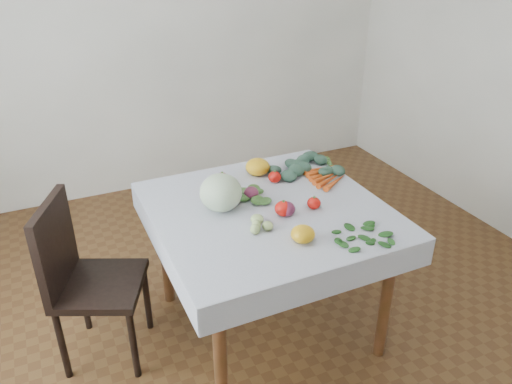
{
  "coord_description": "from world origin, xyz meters",
  "views": [
    {
      "loc": [
        -0.95,
        -1.93,
        1.98
      ],
      "look_at": [
        -0.04,
        0.07,
        0.82
      ],
      "focal_mm": 35.0,
      "sensor_mm": 36.0,
      "label": 1
    }
  ],
  "objects_px": {
    "table": "(268,226)",
    "heirloom_back": "(258,167)",
    "cabbage": "(221,193)",
    "chair": "(81,272)",
    "carrot_bunch": "(327,175)"
  },
  "relations": [
    {
      "from": "table",
      "to": "heirloom_back",
      "type": "distance_m",
      "value": 0.42
    },
    {
      "from": "chair",
      "to": "carrot_bunch",
      "type": "relative_size",
      "value": 3.26
    },
    {
      "from": "table",
      "to": "chair",
      "type": "relative_size",
      "value": 1.12
    },
    {
      "from": "chair",
      "to": "heirloom_back",
      "type": "distance_m",
      "value": 1.08
    },
    {
      "from": "table",
      "to": "heirloom_back",
      "type": "relative_size",
      "value": 7.32
    },
    {
      "from": "table",
      "to": "chair",
      "type": "bearing_deg",
      "value": 167.57
    },
    {
      "from": "table",
      "to": "carrot_bunch",
      "type": "distance_m",
      "value": 0.49
    },
    {
      "from": "cabbage",
      "to": "carrot_bunch",
      "type": "distance_m",
      "value": 0.67
    },
    {
      "from": "heirloom_back",
      "to": "carrot_bunch",
      "type": "relative_size",
      "value": 0.5
    },
    {
      "from": "heirloom_back",
      "to": "cabbage",
      "type": "bearing_deg",
      "value": -139.13
    },
    {
      "from": "table",
      "to": "chair",
      "type": "distance_m",
      "value": 0.94
    },
    {
      "from": "heirloom_back",
      "to": "carrot_bunch",
      "type": "xyz_separation_m",
      "value": [
        0.33,
        -0.2,
        -0.03
      ]
    },
    {
      "from": "carrot_bunch",
      "to": "chair",
      "type": "bearing_deg",
      "value": 178.82
    },
    {
      "from": "chair",
      "to": "carrot_bunch",
      "type": "xyz_separation_m",
      "value": [
        1.35,
        -0.03,
        0.26
      ]
    },
    {
      "from": "cabbage",
      "to": "heirloom_back",
      "type": "distance_m",
      "value": 0.44
    }
  ]
}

